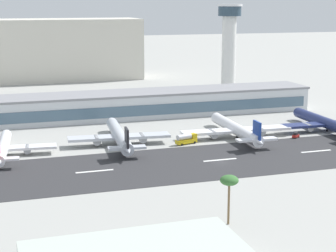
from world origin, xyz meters
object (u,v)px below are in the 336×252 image
(terminal_building, at_px, (142,104))
(airliner_gold_tail_gate_3, at_px, (327,123))
(distant_hotel_block, at_px, (51,50))
(airliner_red_tail_gate_0, at_px, (3,148))
(service_baggage_tug_0, at_px, (296,135))
(palm_tree_1, at_px, (229,182))
(control_tower, at_px, (229,44))
(airliner_black_tail_gate_1, at_px, (120,137))
(airliner_navy_tail_gate_2, at_px, (237,130))
(service_fuel_truck_1, at_px, (186,139))

(terminal_building, distance_m, airliner_gold_tail_gate_3, 84.03)
(distant_hotel_block, bearing_deg, terminal_building, -79.43)
(terminal_building, xyz_separation_m, airliner_red_tail_gate_0, (-64.49, -53.63, -2.89))
(terminal_building, height_order, distant_hotel_block, distant_hotel_block)
(service_baggage_tug_0, height_order, palm_tree_1, palm_tree_1)
(control_tower, relative_size, airliner_gold_tail_gate_3, 1.01)
(terminal_building, distance_m, service_baggage_tug_0, 76.16)
(airliner_black_tail_gate_1, xyz_separation_m, service_baggage_tug_0, (68.58, -9.48, -2.35))
(airliner_navy_tail_gate_2, distance_m, airliner_gold_tail_gate_3, 40.22)
(airliner_black_tail_gate_1, relative_size, service_baggage_tug_0, 14.33)
(terminal_building, xyz_separation_m, service_baggage_tug_0, (46.01, -60.51, -4.75))
(airliner_navy_tail_gate_2, relative_size, service_baggage_tug_0, 14.19)
(airliner_red_tail_gate_0, height_order, service_fuel_truck_1, airliner_red_tail_gate_0)
(airliner_gold_tail_gate_3, relative_size, service_baggage_tug_0, 14.21)
(airliner_black_tail_gate_1, distance_m, service_fuel_truck_1, 25.01)
(terminal_building, distance_m, service_fuel_truck_1, 56.83)
(airliner_black_tail_gate_1, relative_size, airliner_navy_tail_gate_2, 1.01)
(distant_hotel_block, height_order, airliner_red_tail_gate_0, distant_hotel_block)
(airliner_gold_tail_gate_3, xyz_separation_m, service_baggage_tug_0, (-17.99, -6.11, -2.32))
(terminal_building, relative_size, airliner_navy_tail_gate_2, 3.24)
(airliner_navy_tail_gate_2, bearing_deg, airliner_gold_tail_gate_3, -88.20)
(service_fuel_truck_1, bearing_deg, terminal_building, 75.71)
(airliner_navy_tail_gate_2, relative_size, palm_tree_1, 4.12)
(airliner_navy_tail_gate_2, height_order, palm_tree_1, palm_tree_1)
(airliner_red_tail_gate_0, distance_m, airliner_black_tail_gate_1, 42.00)
(terminal_building, height_order, airliner_gold_tail_gate_3, terminal_building)
(airliner_red_tail_gate_0, bearing_deg, control_tower, -47.76)
(control_tower, height_order, palm_tree_1, control_tower)
(control_tower, height_order, airliner_gold_tail_gate_3, control_tower)
(service_baggage_tug_0, relative_size, palm_tree_1, 0.29)
(terminal_building, relative_size, service_fuel_truck_1, 18.44)
(distant_hotel_block, relative_size, service_fuel_truck_1, 13.52)
(terminal_building, xyz_separation_m, airliner_gold_tail_gate_3, (64.00, -54.41, -2.42))
(airliner_navy_tail_gate_2, bearing_deg, service_baggage_tug_0, -104.00)
(service_fuel_truck_1, distance_m, palm_tree_1, 78.81)
(airliner_gold_tail_gate_3, distance_m, palm_tree_1, 111.65)
(airliner_black_tail_gate_1, bearing_deg, airliner_red_tail_gate_0, 98.84)
(airliner_black_tail_gate_1, height_order, airliner_navy_tail_gate_2, airliner_black_tail_gate_1)
(terminal_building, distance_m, airliner_navy_tail_gate_2, 59.01)
(terminal_building, xyz_separation_m, airliner_navy_tail_gate_2, (23.78, -53.95, -2.44))
(service_baggage_tug_0, bearing_deg, airliner_gold_tail_gate_3, 166.35)
(control_tower, height_order, service_fuel_truck_1, control_tower)
(airliner_red_tail_gate_0, height_order, service_baggage_tug_0, airliner_red_tail_gate_0)
(airliner_black_tail_gate_1, bearing_deg, palm_tree_1, -169.23)
(control_tower, relative_size, airliner_red_tail_gate_0, 1.17)
(service_baggage_tug_0, bearing_deg, palm_tree_1, 17.76)
(airliner_navy_tail_gate_2, xyz_separation_m, service_baggage_tug_0, (22.22, -6.56, -2.31))
(service_baggage_tug_0, bearing_deg, airliner_black_tail_gate_1, -40.27)
(airliner_red_tail_gate_0, relative_size, airliner_gold_tail_gate_3, 0.86)
(distant_hotel_block, relative_size, airliner_red_tail_gate_0, 2.76)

